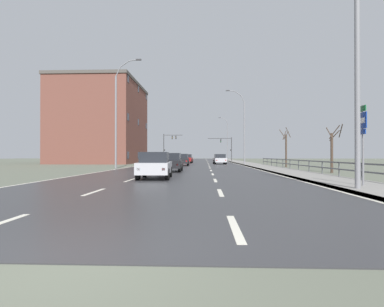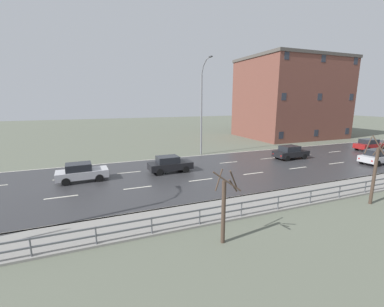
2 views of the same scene
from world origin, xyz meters
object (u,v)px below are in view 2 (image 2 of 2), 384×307
Objects in this scene: street_lamp_left_bank at (202,110)px; car_near_left at (81,172)px; car_distant at (170,164)px; car_near_right at (369,145)px; car_mid_centre at (291,152)px; car_far_right at (377,157)px; brick_building at (290,98)px.

street_lamp_left_bank is 2.76× the size of car_near_left.
street_lamp_left_bank is 2.80× the size of car_distant.
car_distant is (0.29, -28.58, 0.00)m from car_near_right.
street_lamp_left_bank is 11.65m from car_mid_centre.
car_far_right is (11.52, 15.57, -4.82)m from street_lamp_left_bank.
car_near_right is 28.58m from car_distant.
car_near_left is 1.01× the size of car_mid_centre.
brick_building is at bearing 110.33° from car_near_left.
car_near_right is at bearing 1.47° from brick_building.
street_lamp_left_bank is at bearing 134.80° from car_distant.
car_distant is 1.00× the size of car_mid_centre.
car_mid_centre is (-5.35, -6.95, 0.00)m from car_far_right.
car_distant is 0.99× the size of car_far_right.
brick_building is (-15.56, 28.19, 6.34)m from car_distant.
brick_building is at bearing 159.59° from car_far_right.
car_far_right is 0.24× the size of brick_building.
brick_building is at bearing 117.78° from car_distant.
brick_building reaches higher than car_near_right.
brick_building is (-9.21, 22.04, 1.52)m from street_lamp_left_bank.
car_far_right is at bearing -48.69° from car_near_right.
street_lamp_left_bank reaches higher than car_mid_centre.
car_near_left is (0.20, -36.32, 0.00)m from car_near_right.
car_near_right is 13.81m from car_mid_centre.
car_mid_centre is (0.11, -13.81, 0.00)m from car_near_right.
car_mid_centre is (-0.18, 14.77, 0.00)m from car_distant.
brick_building reaches higher than car_distant.
car_mid_centre is at bearing 89.57° from car_distant.
car_distant and car_near_left have the same top height.
car_mid_centre is (6.17, 8.62, -4.82)m from street_lamp_left_bank.
car_near_right is 1.01× the size of car_distant.
car_mid_centre is 21.37m from brick_building.
car_distant is (6.35, -6.15, -4.82)m from street_lamp_left_bank.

